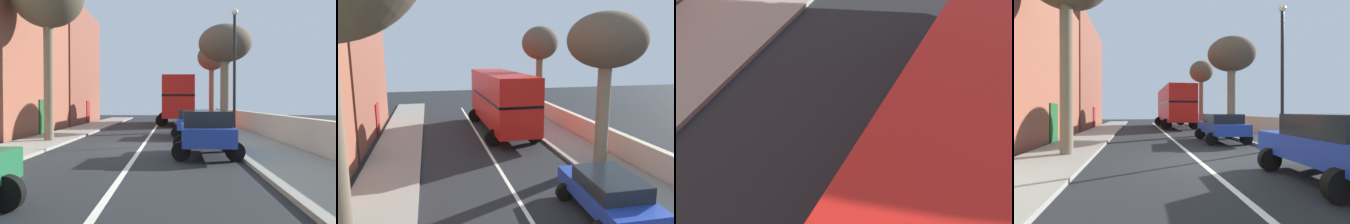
% 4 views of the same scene
% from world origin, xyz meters
% --- Properties ---
extents(double_decker_bus, '(3.63, 10.13, 4.06)m').
position_xyz_m(double_decker_bus, '(1.70, 17.00, 2.35)').
color(double_decker_bus, red).
rests_on(double_decker_bus, ground).
extents(parked_car_blue_right_0, '(2.55, 4.33, 1.53)m').
position_xyz_m(parked_car_blue_right_0, '(2.50, 4.76, 0.89)').
color(parked_car_blue_right_0, '#1E389E').
rests_on(parked_car_blue_right_0, ground).
extents(street_tree_right_3, '(3.58, 3.58, 7.10)m').
position_xyz_m(street_tree_right_3, '(4.87, 9.18, 5.76)').
color(street_tree_right_3, '#7A6B56').
rests_on(street_tree_right_3, sidewalk_right).
extents(street_tree_right_5, '(2.62, 2.62, 7.16)m').
position_xyz_m(street_tree_right_5, '(4.90, 18.11, 5.85)').
color(street_tree_right_5, brown).
rests_on(street_tree_right_5, sidewalk_right).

